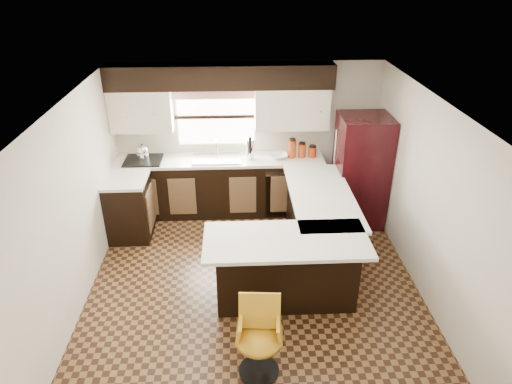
{
  "coord_description": "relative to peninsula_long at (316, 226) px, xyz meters",
  "views": [
    {
      "loc": [
        -0.2,
        -4.77,
        3.81
      ],
      "look_at": [
        0.05,
        0.45,
        1.09
      ],
      "focal_mm": 32.0,
      "sensor_mm": 36.0,
      "label": 1
    }
  ],
  "objects": [
    {
      "name": "floor",
      "position": [
        -0.9,
        -0.62,
        -0.45
      ],
      "size": [
        4.4,
        4.4,
        0.0
      ],
      "primitive_type": "plane",
      "color": "#49301A",
      "rests_on": "ground"
    },
    {
      "name": "ceiling",
      "position": [
        -0.9,
        -0.62,
        1.95
      ],
      "size": [
        4.4,
        4.4,
        0.0
      ],
      "primitive_type": "plane",
      "rotation": [
        3.14,
        0.0,
        0.0
      ],
      "color": "silver",
      "rests_on": "wall_back"
    },
    {
      "name": "wall_back",
      "position": [
        -0.9,
        1.58,
        0.75
      ],
      "size": [
        4.4,
        0.0,
        4.4
      ],
      "primitive_type": "plane",
      "rotation": [
        1.57,
        0.0,
        0.0
      ],
      "color": "beige",
      "rests_on": "floor"
    },
    {
      "name": "wall_front",
      "position": [
        -0.9,
        -2.83,
        0.75
      ],
      "size": [
        4.4,
        0.0,
        4.4
      ],
      "primitive_type": "plane",
      "rotation": [
        -1.57,
        0.0,
        0.0
      ],
      "color": "beige",
      "rests_on": "floor"
    },
    {
      "name": "wall_left",
      "position": [
        -3.0,
        -0.62,
        0.75
      ],
      "size": [
        0.0,
        4.4,
        4.4
      ],
      "primitive_type": "plane",
      "rotation": [
        1.57,
        0.0,
        1.57
      ],
      "color": "beige",
      "rests_on": "floor"
    },
    {
      "name": "wall_right",
      "position": [
        1.2,
        -0.62,
        0.75
      ],
      "size": [
        0.0,
        4.4,
        4.4
      ],
      "primitive_type": "plane",
      "rotation": [
        1.57,
        0.0,
        -1.57
      ],
      "color": "beige",
      "rests_on": "floor"
    },
    {
      "name": "base_cab_back",
      "position": [
        -1.35,
        1.28,
        0.0
      ],
      "size": [
        3.3,
        0.6,
        0.9
      ],
      "primitive_type": "cube",
      "color": "black",
      "rests_on": "floor"
    },
    {
      "name": "base_cab_left",
      "position": [
        -2.7,
        0.62,
        0.0
      ],
      "size": [
        0.6,
        0.7,
        0.9
      ],
      "primitive_type": "cube",
      "color": "black",
      "rests_on": "floor"
    },
    {
      "name": "counter_back",
      "position": [
        -1.35,
        1.28,
        0.47
      ],
      "size": [
        3.3,
        0.6,
        0.04
      ],
      "primitive_type": "cube",
      "color": "silver",
      "rests_on": "base_cab_back"
    },
    {
      "name": "counter_left",
      "position": [
        -2.7,
        0.62,
        0.47
      ],
      "size": [
        0.6,
        0.7,
        0.04
      ],
      "primitive_type": "cube",
      "color": "silver",
      "rests_on": "base_cab_left"
    },
    {
      "name": "soffit",
      "position": [
        -1.3,
        1.4,
        1.77
      ],
      "size": [
        3.4,
        0.35,
        0.36
      ],
      "primitive_type": "cube",
      "color": "black",
      "rests_on": "wall_back"
    },
    {
      "name": "upper_cab_left",
      "position": [
        -2.52,
        1.4,
        1.27
      ],
      "size": [
        0.94,
        0.35,
        0.64
      ],
      "primitive_type": "cube",
      "color": "beige",
      "rests_on": "wall_back"
    },
    {
      "name": "upper_cab_right",
      "position": [
        -0.22,
        1.4,
        1.27
      ],
      "size": [
        1.14,
        0.35,
        0.64
      ],
      "primitive_type": "cube",
      "color": "beige",
      "rests_on": "wall_back"
    },
    {
      "name": "window_pane",
      "position": [
        -1.4,
        1.56,
        1.1
      ],
      "size": [
        1.2,
        0.02,
        0.9
      ],
      "primitive_type": "cube",
      "color": "white",
      "rests_on": "wall_back"
    },
    {
      "name": "valance",
      "position": [
        -1.4,
        1.52,
        1.49
      ],
      "size": [
        1.3,
        0.06,
        0.18
      ],
      "primitive_type": "cube",
      "color": "#D19B93",
      "rests_on": "wall_back"
    },
    {
      "name": "sink",
      "position": [
        -1.4,
        1.25,
        0.51
      ],
      "size": [
        0.75,
        0.45,
        0.03
      ],
      "primitive_type": "cube",
      "color": "#B2B2B7",
      "rests_on": "counter_back"
    },
    {
      "name": "dishwasher",
      "position": [
        -0.35,
        0.99,
        -0.02
      ],
      "size": [
        0.58,
        0.03,
        0.78
      ],
      "primitive_type": "cube",
      "color": "black",
      "rests_on": "floor"
    },
    {
      "name": "cooktop",
      "position": [
        -2.55,
        1.25,
        0.51
      ],
      "size": [
        0.58,
        0.5,
        0.02
      ],
      "primitive_type": "cube",
      "color": "black",
      "rests_on": "counter_back"
    },
    {
      "name": "peninsula_long",
      "position": [
        0.0,
        0.0,
        0.0
      ],
      "size": [
        0.6,
        1.95,
        0.9
      ],
      "primitive_type": "cube",
      "color": "black",
      "rests_on": "floor"
    },
    {
      "name": "peninsula_return",
      "position": [
        -0.53,
        -0.97,
        0.0
      ],
      "size": [
        1.65,
        0.6,
        0.9
      ],
      "primitive_type": "cube",
      "color": "black",
      "rests_on": "floor"
    },
    {
      "name": "counter_pen_long",
      "position": [
        0.05,
        0.0,
        0.47
      ],
      "size": [
        0.84,
        1.95,
        0.04
      ],
      "primitive_type": "cube",
      "color": "silver",
      "rests_on": "peninsula_long"
    },
    {
      "name": "counter_pen_return",
      "position": [
        -0.55,
        -1.06,
        0.47
      ],
      "size": [
        1.89,
        0.84,
        0.04
      ],
      "primitive_type": "cube",
      "color": "silver",
      "rests_on": "peninsula_return"
    },
    {
      "name": "refrigerator",
      "position": [
        0.81,
        0.87,
        0.42
      ],
      "size": [
        0.75,
        0.72,
        1.74
      ],
      "primitive_type": "cube",
      "color": "black",
      "rests_on": "floor"
    },
    {
      "name": "bar_chair",
      "position": [
        -0.91,
        -2.08,
        -0.02
      ],
      "size": [
        0.49,
        0.49,
        0.86
      ],
      "primitive_type": null,
      "rotation": [
        0.0,
        0.0,
        -0.08
      ],
      "color": "gold",
      "rests_on": "floor"
    },
    {
      "name": "kettle",
      "position": [
        -2.54,
        1.26,
        0.65
      ],
      "size": [
        0.19,
        0.19,
        0.26
      ],
      "primitive_type": null,
      "color": "silver",
      "rests_on": "cooktop"
    },
    {
      "name": "percolator",
      "position": [
        -0.87,
        1.28,
        0.66
      ],
      "size": [
        0.14,
        0.14,
        0.32
      ],
      "primitive_type": "cylinder",
      "color": "silver",
      "rests_on": "counter_back"
    },
    {
      "name": "mixing_bowl",
      "position": [
        -0.41,
        1.28,
        0.53
      ],
      "size": [
        0.32,
        0.32,
        0.07
      ],
      "primitive_type": "imported",
      "rotation": [
        0.0,
        0.0,
        0.2
      ],
      "color": "white",
      "rests_on": "counter_back"
    },
    {
      "name": "canister_large",
      "position": [
        -0.2,
        1.3,
        0.64
      ],
      "size": [
        0.12,
        0.12,
        0.28
      ],
      "primitive_type": "cylinder",
      "color": "#9C330D",
      "rests_on": "counter_back"
    },
    {
      "name": "canister_med",
      "position": [
        -0.05,
        1.3,
        0.6
      ],
      "size": [
        0.12,
        0.12,
        0.22
      ],
      "primitive_type": "cylinder",
      "color": "#9C330D",
      "rests_on": "counter_back"
    },
    {
      "name": "canister_small",
      "position": [
        0.12,
        1.3,
        0.58
      ],
      "size": [
        0.13,
        0.13,
        0.16
      ],
      "primitive_type": "cylinder",
      "color": "#9C330D",
      "rests_on": "counter_back"
    }
  ]
}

